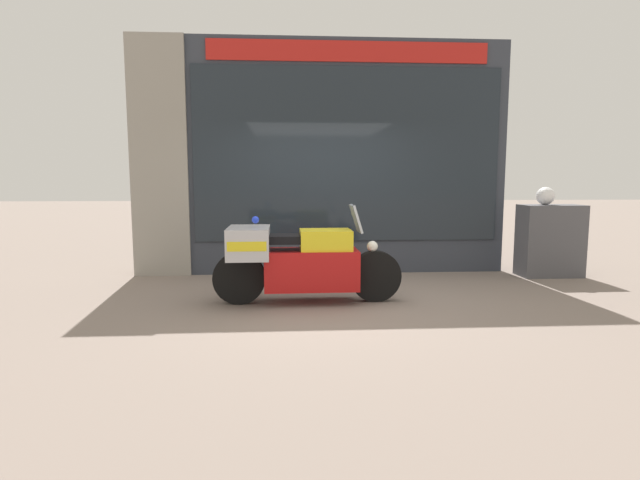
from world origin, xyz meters
name	(u,v)px	position (x,y,z in m)	size (l,w,h in m)	color
ground_plane	(332,299)	(0.00, 0.00, 0.00)	(60.00, 60.00, 0.00)	gray
shop_building	(297,158)	(-0.41, 2.00, 1.90)	(6.08, 0.55, 3.78)	#333842
window_display	(343,243)	(0.38, 2.03, 0.48)	(4.73, 0.30, 2.01)	slate
paramedic_motorcycle	(296,259)	(-0.46, -0.13, 0.56)	(2.37, 0.79, 1.24)	black
utility_cabinet	(550,241)	(3.64, 1.37, 0.57)	(0.96, 0.49, 1.15)	#4C4C51
white_helmet	(545,196)	(3.53, 1.39, 1.29)	(0.28, 0.28, 0.28)	white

